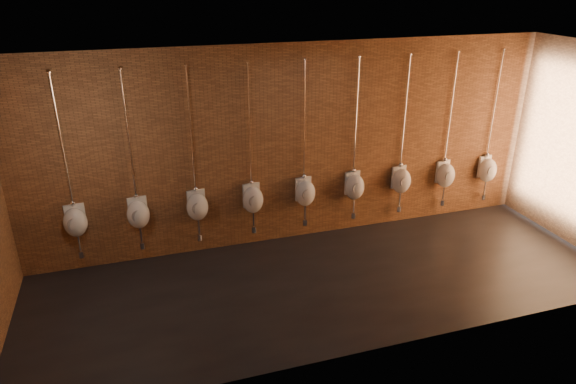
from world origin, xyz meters
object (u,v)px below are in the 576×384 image
object	(u,v)px
urinal_6	(401,180)
urinal_3	(253,198)
urinal_5	(354,186)
urinal_0	(75,221)
urinal_1	(138,213)
urinal_4	(305,192)
urinal_2	(197,205)
urinal_7	(445,174)
urinal_8	(487,169)

from	to	relation	value
urinal_6	urinal_3	bearing A→B (deg)	180.00
urinal_3	urinal_5	world-z (taller)	same
urinal_0	urinal_3	bearing A→B (deg)	0.00
urinal_1	urinal_5	distance (m)	3.51
urinal_1	urinal_4	distance (m)	2.63
urinal_2	urinal_3	size ratio (longest dim) A/B	1.00
urinal_1	urinal_6	size ratio (longest dim) A/B	1.00
urinal_3	urinal_5	distance (m)	1.75
urinal_1	urinal_7	distance (m)	5.26
urinal_4	urinal_7	bearing A→B (deg)	0.00
urinal_1	urinal_8	distance (m)	6.13
urinal_4	urinal_8	world-z (taller)	same
urinal_6	urinal_7	bearing A→B (deg)	0.00
urinal_2	urinal_8	world-z (taller)	same
urinal_0	urinal_2	xyz separation A→B (m)	(1.75, 0.00, 0.00)
urinal_8	urinal_5	bearing A→B (deg)	180.00
urinal_5	urinal_6	bearing A→B (deg)	0.00
urinal_2	urinal_7	bearing A→B (deg)	0.00
urinal_2	urinal_7	distance (m)	4.38
urinal_0	urinal_3	world-z (taller)	same
urinal_7	urinal_8	xyz separation A→B (m)	(0.88, 0.00, 0.00)
urinal_7	urinal_8	bearing A→B (deg)	0.00
urinal_2	urinal_8	distance (m)	5.26
urinal_3	urinal_5	xyz separation A→B (m)	(1.75, 0.00, 0.00)
urinal_1	urinal_2	size ratio (longest dim) A/B	1.00
urinal_2	urinal_6	size ratio (longest dim) A/B	1.00
urinal_8	urinal_2	bearing A→B (deg)	180.00
urinal_3	urinal_8	distance (m)	4.38
urinal_3	urinal_7	distance (m)	3.51
urinal_3	urinal_1	bearing A→B (deg)	180.00
urinal_0	urinal_5	size ratio (longest dim) A/B	1.00
urinal_5	urinal_6	size ratio (longest dim) A/B	1.00
urinal_1	urinal_2	world-z (taller)	same
urinal_4	urinal_6	bearing A→B (deg)	0.00
urinal_1	urinal_7	xyz separation A→B (m)	(5.26, 0.00, 0.00)
urinal_5	urinal_0	bearing A→B (deg)	180.00
urinal_4	urinal_8	xyz separation A→B (m)	(3.51, 0.00, 0.00)
urinal_0	urinal_4	world-z (taller)	same
urinal_5	urinal_7	size ratio (longest dim) A/B	1.00
urinal_2	urinal_5	bearing A→B (deg)	0.00
urinal_8	urinal_3	bearing A→B (deg)	180.00
urinal_0	urinal_7	bearing A→B (deg)	0.00
urinal_2	urinal_4	size ratio (longest dim) A/B	1.00
urinal_0	urinal_4	bearing A→B (deg)	0.00
urinal_4	urinal_8	size ratio (longest dim) A/B	1.00
urinal_7	urinal_6	bearing A→B (deg)	180.00
urinal_3	urinal_7	bearing A→B (deg)	0.00
urinal_7	urinal_4	bearing A→B (deg)	180.00
urinal_1	urinal_3	distance (m)	1.75
urinal_3	urinal_6	world-z (taller)	same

